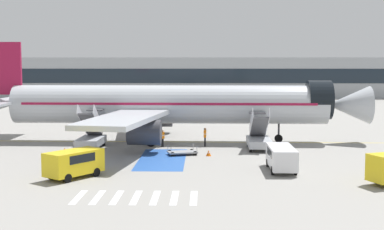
{
  "coord_description": "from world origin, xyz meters",
  "views": [
    {
      "loc": [
        4.04,
        -56.8,
        8.32
      ],
      "look_at": [
        2.82,
        -1.35,
        2.94
      ],
      "focal_mm": 50.0,
      "sensor_mm": 36.0,
      "label": 1
    }
  ],
  "objects_px": {
    "boarding_stairs_aft": "(91,138)",
    "fuel_tanker": "(145,106)",
    "service_van_3": "(74,162)",
    "ground_crew_0": "(162,137)",
    "boarding_stairs_forward": "(259,139)",
    "ground_crew_1": "(205,136)",
    "traffic_cone_0": "(65,151)",
    "service_van_1": "(281,156)",
    "terminal_building": "(177,77)",
    "traffic_cone_1": "(209,153)",
    "baggage_cart": "(182,152)",
    "airliner": "(164,105)"
  },
  "relations": [
    {
      "from": "traffic_cone_1",
      "to": "ground_crew_1",
      "type": "bearing_deg",
      "value": 93.2
    },
    {
      "from": "boarding_stairs_forward",
      "to": "traffic_cone_0",
      "type": "bearing_deg",
      "value": -167.88
    },
    {
      "from": "service_van_3",
      "to": "baggage_cart",
      "type": "height_order",
      "value": "service_van_3"
    },
    {
      "from": "fuel_tanker",
      "to": "terminal_building",
      "type": "relative_size",
      "value": 0.08
    },
    {
      "from": "boarding_stairs_forward",
      "to": "terminal_building",
      "type": "bearing_deg",
      "value": 99.35
    },
    {
      "from": "traffic_cone_0",
      "to": "fuel_tanker",
      "type": "bearing_deg",
      "value": 83.88
    },
    {
      "from": "traffic_cone_0",
      "to": "terminal_building",
      "type": "relative_size",
      "value": 0.01
    },
    {
      "from": "ground_crew_0",
      "to": "ground_crew_1",
      "type": "relative_size",
      "value": 0.92
    },
    {
      "from": "airliner",
      "to": "service_van_3",
      "type": "bearing_deg",
      "value": -15.23
    },
    {
      "from": "ground_crew_1",
      "to": "traffic_cone_0",
      "type": "height_order",
      "value": "ground_crew_1"
    },
    {
      "from": "ground_crew_0",
      "to": "traffic_cone_0",
      "type": "height_order",
      "value": "ground_crew_0"
    },
    {
      "from": "ground_crew_0",
      "to": "fuel_tanker",
      "type": "bearing_deg",
      "value": 43.29
    },
    {
      "from": "service_van_1",
      "to": "ground_crew_1",
      "type": "distance_m",
      "value": 13.42
    },
    {
      "from": "terminal_building",
      "to": "service_van_3",
      "type": "bearing_deg",
      "value": -91.65
    },
    {
      "from": "fuel_tanker",
      "to": "ground_crew_1",
      "type": "relative_size",
      "value": 5.26
    },
    {
      "from": "ground_crew_1",
      "to": "airliner",
      "type": "bearing_deg",
      "value": 63.19
    },
    {
      "from": "airliner",
      "to": "ground_crew_1",
      "type": "height_order",
      "value": "airliner"
    },
    {
      "from": "airliner",
      "to": "traffic_cone_0",
      "type": "bearing_deg",
      "value": -44.71
    },
    {
      "from": "boarding_stairs_forward",
      "to": "ground_crew_1",
      "type": "xyz_separation_m",
      "value": [
        -5.23,
        1.67,
        0.08
      ]
    },
    {
      "from": "boarding_stairs_aft",
      "to": "ground_crew_0",
      "type": "xyz_separation_m",
      "value": [
        6.97,
        0.98,
        -0.06
      ]
    },
    {
      "from": "traffic_cone_1",
      "to": "airliner",
      "type": "bearing_deg",
      "value": 118.52
    },
    {
      "from": "ground_crew_0",
      "to": "terminal_building",
      "type": "distance_m",
      "value": 79.71
    },
    {
      "from": "service_van_3",
      "to": "ground_crew_1",
      "type": "height_order",
      "value": "service_van_3"
    },
    {
      "from": "baggage_cart",
      "to": "boarding_stairs_forward",
      "type": "bearing_deg",
      "value": -80.86
    },
    {
      "from": "boarding_stairs_aft",
      "to": "boarding_stairs_forward",
      "type": "bearing_deg",
      "value": 0.0
    },
    {
      "from": "ground_crew_1",
      "to": "boarding_stairs_aft",
      "type": "bearing_deg",
      "value": 105.33
    },
    {
      "from": "traffic_cone_0",
      "to": "ground_crew_0",
      "type": "bearing_deg",
      "value": 29.34
    },
    {
      "from": "fuel_tanker",
      "to": "traffic_cone_0",
      "type": "height_order",
      "value": "fuel_tanker"
    },
    {
      "from": "service_van_1",
      "to": "service_van_3",
      "type": "xyz_separation_m",
      "value": [
        -15.45,
        -2.99,
        0.07
      ]
    },
    {
      "from": "ground_crew_0",
      "to": "traffic_cone_1",
      "type": "relative_size",
      "value": 3.28
    },
    {
      "from": "boarding_stairs_aft",
      "to": "ground_crew_1",
      "type": "height_order",
      "value": "boarding_stairs_aft"
    },
    {
      "from": "ground_crew_1",
      "to": "traffic_cone_1",
      "type": "distance_m",
      "value": 5.62
    },
    {
      "from": "service_van_3",
      "to": "traffic_cone_1",
      "type": "relative_size",
      "value": 8.71
    },
    {
      "from": "ground_crew_0",
      "to": "boarding_stairs_aft",
      "type": "bearing_deg",
      "value": 131.7
    },
    {
      "from": "service_van_3",
      "to": "ground_crew_0",
      "type": "height_order",
      "value": "service_van_3"
    },
    {
      "from": "boarding_stairs_aft",
      "to": "service_van_1",
      "type": "bearing_deg",
      "value": -31.03
    },
    {
      "from": "boarding_stairs_aft",
      "to": "ground_crew_1",
      "type": "distance_m",
      "value": 11.3
    },
    {
      "from": "boarding_stairs_aft",
      "to": "fuel_tanker",
      "type": "bearing_deg",
      "value": 86.95
    },
    {
      "from": "baggage_cart",
      "to": "traffic_cone_0",
      "type": "distance_m",
      "value": 10.73
    },
    {
      "from": "terminal_building",
      "to": "airliner",
      "type": "bearing_deg",
      "value": -88.11
    },
    {
      "from": "boarding_stairs_aft",
      "to": "terminal_building",
      "type": "relative_size",
      "value": 0.04
    },
    {
      "from": "fuel_tanker",
      "to": "service_van_3",
      "type": "bearing_deg",
      "value": -83.19
    },
    {
      "from": "airliner",
      "to": "boarding_stairs_forward",
      "type": "distance_m",
      "value": 11.07
    },
    {
      "from": "boarding_stairs_forward",
      "to": "ground_crew_1",
      "type": "relative_size",
      "value": 2.8
    },
    {
      "from": "ground_crew_1",
      "to": "traffic_cone_0",
      "type": "relative_size",
      "value": 2.87
    },
    {
      "from": "fuel_tanker",
      "to": "boarding_stairs_aft",
      "type": "bearing_deg",
      "value": -86.56
    },
    {
      "from": "service_van_1",
      "to": "terminal_building",
      "type": "height_order",
      "value": "terminal_building"
    },
    {
      "from": "fuel_tanker",
      "to": "service_van_1",
      "type": "xyz_separation_m",
      "value": [
        15.05,
        -40.81,
        -0.64
      ]
    },
    {
      "from": "service_van_3",
      "to": "service_van_1",
      "type": "bearing_deg",
      "value": 46.94
    },
    {
      "from": "airliner",
      "to": "ground_crew_0",
      "type": "bearing_deg",
      "value": 2.56
    }
  ]
}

